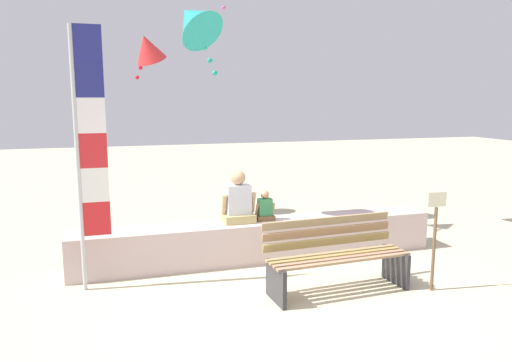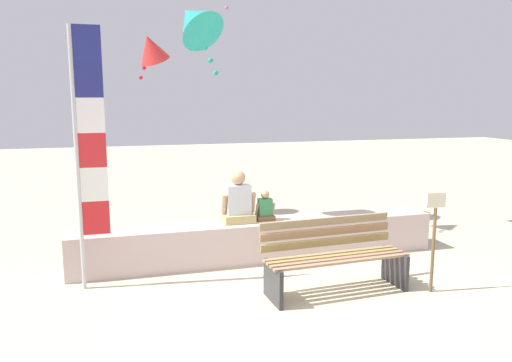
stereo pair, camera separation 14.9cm
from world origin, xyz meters
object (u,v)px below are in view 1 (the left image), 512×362
park_bench (336,257)px  kite_teal (194,21)px  person_child (265,208)px  sign_post (435,233)px  person_adult (238,202)px  kite_red (148,48)px  flag_banner (87,144)px

park_bench → kite_teal: bearing=124.8°
person_child → sign_post: 2.42m
person_child → park_bench: bearing=-72.5°
person_adult → person_child: 0.43m
person_adult → kite_teal: 2.68m
park_bench → sign_post: 1.25m
kite_red → sign_post: (2.96, -4.85, -2.56)m
flag_banner → kite_red: (1.06, 3.56, 1.48)m
person_adult → flag_banner: flag_banner is taller
park_bench → kite_teal: size_ratio=1.53×
park_bench → person_adult: (-0.86, 1.44, 0.46)m
kite_teal → sign_post: 4.38m
person_adult → kite_teal: size_ratio=0.64×
park_bench → sign_post: (1.14, -0.38, 0.32)m
person_child → kite_red: 4.19m
person_child → sign_post: bearing=-48.7°
park_bench → person_adult: size_ratio=2.38×
person_child → flag_banner: bearing=-167.7°
person_adult → kite_red: bearing=107.4°
park_bench → person_adult: bearing=120.9°
park_bench → person_child: person_child is taller
person_child → kite_teal: (-0.91, 0.52, 2.70)m
kite_teal → sign_post: kite_teal is taller
person_child → sign_post: size_ratio=0.36×
park_bench → kite_teal: 3.86m
kite_teal → sign_post: size_ratio=0.95×
park_bench → person_child: (-0.45, 1.44, 0.33)m
person_child → kite_red: size_ratio=0.47×
sign_post → kite_teal: bearing=137.0°
park_bench → flag_banner: (-2.87, 0.91, 1.40)m
sign_post → flag_banner: bearing=162.3°
kite_teal → flag_banner: bearing=-145.1°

